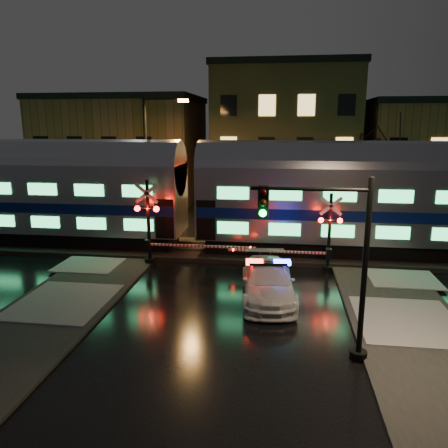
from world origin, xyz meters
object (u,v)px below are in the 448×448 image
Objects in this scene: police_car at (268,281)px; traffic_light at (334,266)px; streetlight at (151,156)px; crossing_signal_left at (155,231)px; crossing_signal_right at (321,241)px.

traffic_light is at bearing -70.84° from police_car.
crossing_signal_left is at bearing -72.17° from streetlight.
police_car is at bearing 99.85° from traffic_light.
traffic_light is at bearing -45.98° from crossing_signal_left.
police_car is 6.87m from crossing_signal_left.
crossing_signal_left is at bearing 142.49° from police_car.
streetlight reaches higher than crossing_signal_left.
traffic_light reaches higher than police_car.
police_car is at bearing -123.52° from crossing_signal_right.
police_car is 13.66m from streetlight.
streetlight is (-10.28, 6.70, 3.44)m from crossing_signal_right.
crossing_signal_right is 0.98× the size of traffic_light.
traffic_light is (-0.35, -8.04, 1.37)m from crossing_signal_right.
traffic_light reaches higher than crossing_signal_left.
traffic_light reaches higher than crossing_signal_right.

